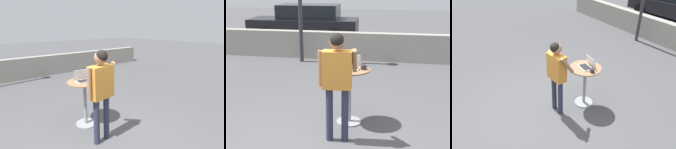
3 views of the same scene
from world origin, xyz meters
The scene contains 5 objects.
pavement_kerb centered at (0.00, 5.77, 0.44)m, with size 13.29×0.35×0.88m.
cafe_table centered at (0.30, 1.08, 0.67)m, with size 0.72×0.72×0.99m.
laptop centered at (0.30, 1.12, 1.04)m, with size 0.36×0.33×0.23m.
coffee_mug centered at (0.54, 1.08, 1.03)m, with size 0.12×0.09×0.08m.
standing_person centered at (0.22, 0.39, 1.10)m, with size 0.58×0.40×1.72m.
Camera 1 is at (-1.49, -1.93, 2.07)m, focal length 28.00 mm.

